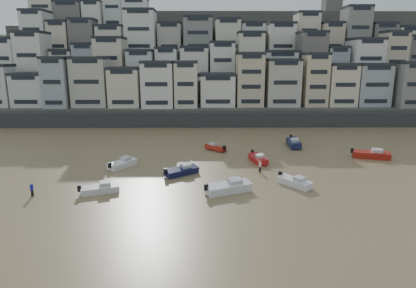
{
  "coord_description": "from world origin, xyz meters",
  "views": [
    {
      "loc": [
        7.83,
        -23.46,
        16.79
      ],
      "look_at": [
        8.46,
        30.0,
        4.0
      ],
      "focal_mm": 32.0,
      "sensor_mm": 36.0,
      "label": 1
    }
  ],
  "objects_px": {
    "boat_c": "(182,170)",
    "boat_g": "(371,153)",
    "boat_j": "(100,188)",
    "person_blue": "(32,189)",
    "boat_f": "(122,163)",
    "boat_a": "(229,186)",
    "boat_b": "(295,181)",
    "boat_h": "(215,147)",
    "boat_i": "(294,142)",
    "person_pink": "(260,166)",
    "boat_e": "(258,158)"
  },
  "relations": [
    {
      "from": "boat_c",
      "to": "boat_i",
      "type": "xyz_separation_m",
      "value": [
        20.25,
        17.06,
        0.15
      ]
    },
    {
      "from": "boat_e",
      "to": "boat_c",
      "type": "distance_m",
      "value": 13.56
    },
    {
      "from": "boat_g",
      "to": "boat_j",
      "type": "bearing_deg",
      "value": -143.49
    },
    {
      "from": "boat_g",
      "to": "boat_h",
      "type": "height_order",
      "value": "boat_g"
    },
    {
      "from": "person_blue",
      "to": "boat_e",
      "type": "bearing_deg",
      "value": 25.89
    },
    {
      "from": "boat_h",
      "to": "person_blue",
      "type": "xyz_separation_m",
      "value": [
        -23.16,
        -22.34,
        0.23
      ]
    },
    {
      "from": "boat_a",
      "to": "boat_b",
      "type": "distance_m",
      "value": 9.22
    },
    {
      "from": "boat_e",
      "to": "boat_a",
      "type": "bearing_deg",
      "value": -35.63
    },
    {
      "from": "boat_f",
      "to": "boat_c",
      "type": "bearing_deg",
      "value": -79.95
    },
    {
      "from": "boat_f",
      "to": "boat_j",
      "type": "bearing_deg",
      "value": -149.69
    },
    {
      "from": "boat_b",
      "to": "boat_a",
      "type": "bearing_deg",
      "value": -112.44
    },
    {
      "from": "boat_f",
      "to": "boat_h",
      "type": "xyz_separation_m",
      "value": [
        14.65,
        10.35,
        -0.11
      ]
    },
    {
      "from": "boat_c",
      "to": "boat_i",
      "type": "height_order",
      "value": "boat_i"
    },
    {
      "from": "boat_e",
      "to": "person_pink",
      "type": "height_order",
      "value": "person_pink"
    },
    {
      "from": "boat_b",
      "to": "person_pink",
      "type": "distance_m",
      "value": 7.05
    },
    {
      "from": "boat_a",
      "to": "boat_i",
      "type": "xyz_separation_m",
      "value": [
        13.94,
        24.22,
        0.02
      ]
    },
    {
      "from": "person_blue",
      "to": "boat_g",
      "type": "bearing_deg",
      "value": 18.74
    },
    {
      "from": "boat_e",
      "to": "person_pink",
      "type": "relative_size",
      "value": 3.19
    },
    {
      "from": "boat_g",
      "to": "boat_j",
      "type": "xyz_separation_m",
      "value": [
        -41.13,
        -15.78,
        -0.19
      ]
    },
    {
      "from": "boat_c",
      "to": "boat_b",
      "type": "bearing_deg",
      "value": -53.26
    },
    {
      "from": "boat_g",
      "to": "person_pink",
      "type": "xyz_separation_m",
      "value": [
        -19.81,
        -7.43,
        -0.01
      ]
    },
    {
      "from": "boat_i",
      "to": "boat_h",
      "type": "xyz_separation_m",
      "value": [
        -14.92,
        -2.78,
        -0.27
      ]
    },
    {
      "from": "boat_a",
      "to": "boat_g",
      "type": "distance_m",
      "value": 29.57
    },
    {
      "from": "boat_f",
      "to": "boat_a",
      "type": "xyz_separation_m",
      "value": [
        15.63,
        -11.09,
        0.14
      ]
    },
    {
      "from": "boat_b",
      "to": "person_blue",
      "type": "relative_size",
      "value": 3.06
    },
    {
      "from": "boat_i",
      "to": "person_blue",
      "type": "xyz_separation_m",
      "value": [
        -38.09,
        -25.12,
        -0.04
      ]
    },
    {
      "from": "boat_f",
      "to": "person_blue",
      "type": "distance_m",
      "value": 14.7
    },
    {
      "from": "boat_e",
      "to": "boat_h",
      "type": "relative_size",
      "value": 1.18
    },
    {
      "from": "boat_b",
      "to": "boat_j",
      "type": "relative_size",
      "value": 1.05
    },
    {
      "from": "boat_b",
      "to": "boat_j",
      "type": "distance_m",
      "value": 25.15
    },
    {
      "from": "boat_a",
      "to": "boat_h",
      "type": "height_order",
      "value": "boat_a"
    },
    {
      "from": "boat_c",
      "to": "boat_i",
      "type": "relative_size",
      "value": 0.84
    },
    {
      "from": "boat_e",
      "to": "boat_f",
      "type": "height_order",
      "value": "boat_e"
    },
    {
      "from": "boat_e",
      "to": "person_pink",
      "type": "xyz_separation_m",
      "value": [
        -0.45,
        -5.22,
        0.11
      ]
    },
    {
      "from": "boat_g",
      "to": "person_pink",
      "type": "height_order",
      "value": "boat_g"
    },
    {
      "from": "boat_i",
      "to": "person_pink",
      "type": "height_order",
      "value": "boat_i"
    },
    {
      "from": "boat_a",
      "to": "boat_g",
      "type": "bearing_deg",
      "value": 8.67
    },
    {
      "from": "boat_a",
      "to": "boat_h",
      "type": "xyz_separation_m",
      "value": [
        -0.98,
        21.44,
        -0.24
      ]
    },
    {
      "from": "person_pink",
      "to": "boat_h",
      "type": "bearing_deg",
      "value": 115.24
    },
    {
      "from": "boat_f",
      "to": "boat_h",
      "type": "bearing_deg",
      "value": -21.88
    },
    {
      "from": "boat_g",
      "to": "boat_h",
      "type": "xyz_separation_m",
      "value": [
        -25.98,
        5.67,
        -0.24
      ]
    },
    {
      "from": "boat_h",
      "to": "boat_i",
      "type": "bearing_deg",
      "value": -123.46
    },
    {
      "from": "boat_b",
      "to": "boat_g",
      "type": "height_order",
      "value": "boat_g"
    },
    {
      "from": "boat_c",
      "to": "boat_g",
      "type": "xyz_separation_m",
      "value": [
        31.31,
        8.61,
        0.12
      ]
    },
    {
      "from": "boat_b",
      "to": "boat_i",
      "type": "bearing_deg",
      "value": 129.84
    },
    {
      "from": "boat_e",
      "to": "person_blue",
      "type": "bearing_deg",
      "value": -77.11
    },
    {
      "from": "boat_g",
      "to": "boat_i",
      "type": "height_order",
      "value": "boat_i"
    },
    {
      "from": "boat_j",
      "to": "person_blue",
      "type": "xyz_separation_m",
      "value": [
        -8.02,
        -0.9,
        0.18
      ]
    },
    {
      "from": "boat_j",
      "to": "boat_i",
      "type": "relative_size",
      "value": 0.76
    },
    {
      "from": "boat_e",
      "to": "boat_c",
      "type": "relative_size",
      "value": 1.0
    }
  ]
}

